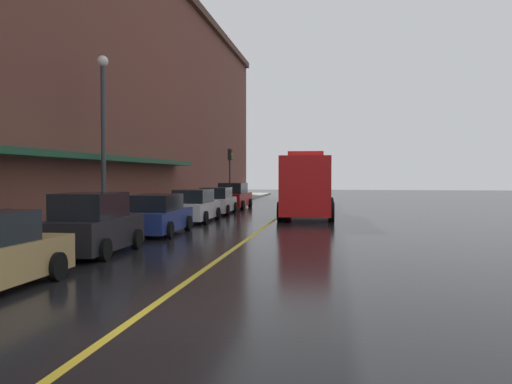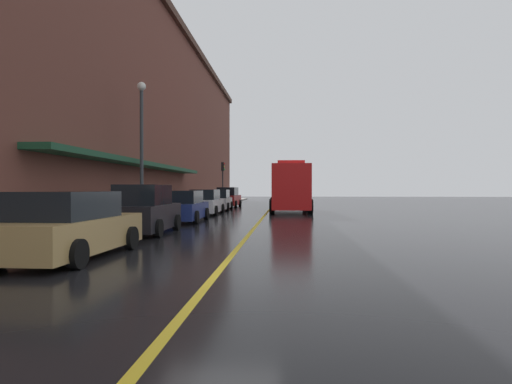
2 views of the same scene
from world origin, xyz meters
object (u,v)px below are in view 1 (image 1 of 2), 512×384
at_px(parked_car_5, 234,196).
at_px(parking_meter_3, 149,203).
at_px(parking_meter_1, 186,198).
at_px(parking_meter_2, 7,224).
at_px(parked_car_2, 157,215).
at_px(traffic_light_near, 230,165).
at_px(street_lamp_left, 103,124).
at_px(parking_meter_0, 158,202).
at_px(parked_car_1, 93,226).
at_px(fire_truck, 308,187).
at_px(parked_car_3, 195,206).
at_px(parked_car_4, 217,201).

distance_m(parked_car_5, parking_meter_3, 14.08).
xyz_separation_m(parking_meter_1, parking_meter_2, (0.00, -17.52, 0.00)).
bearing_deg(parking_meter_2, parked_car_5, 86.93).
bearing_deg(parked_car_2, traffic_light_near, 2.36).
height_order(parked_car_5, parking_meter_3, parked_car_5).
relative_size(parking_meter_3, street_lamp_left, 0.19).
distance_m(parking_meter_0, parking_meter_3, 1.41).
distance_m(parked_car_1, parking_meter_1, 15.47).
distance_m(fire_truck, parking_meter_3, 9.63).
relative_size(parked_car_2, fire_truck, 0.54).
relative_size(parked_car_5, parking_meter_2, 3.34).
height_order(parked_car_2, fire_truck, fire_truck).
bearing_deg(parked_car_3, street_lamp_left, 161.59).
distance_m(parked_car_1, parked_car_5, 23.00).
distance_m(parked_car_4, parked_car_5, 5.68).
height_order(parked_car_2, parking_meter_3, parked_car_2).
bearing_deg(parked_car_2, parked_car_4, -0.77).
distance_m(parked_car_1, parking_meter_0, 10.49).
bearing_deg(fire_truck, parked_car_3, -56.18).
relative_size(parked_car_2, parking_meter_2, 3.52).
xyz_separation_m(parked_car_5, traffic_light_near, (-1.28, 5.18, 2.31)).
bearing_deg(parking_meter_3, parking_meter_1, 90.00).
relative_size(parking_meter_2, traffic_light_near, 0.31).
xyz_separation_m(parked_car_5, parking_meter_3, (-1.35, -14.01, 0.22)).
relative_size(parked_car_2, traffic_light_near, 1.09).
distance_m(parking_meter_3, street_lamp_left, 4.93).
relative_size(parked_car_2, street_lamp_left, 0.68).
relative_size(parked_car_1, parked_car_4, 0.87).
bearing_deg(parked_car_2, parking_meter_1, 7.45).
bearing_deg(street_lamp_left, parked_car_2, 9.10).
xyz_separation_m(parking_meter_3, traffic_light_near, (0.06, 19.19, 2.10)).
distance_m(parked_car_3, fire_truck, 6.78).
height_order(parked_car_5, parking_meter_2, parked_car_5).
relative_size(street_lamp_left, traffic_light_near, 1.61).
bearing_deg(traffic_light_near, parked_car_3, -85.14).
height_order(parked_car_2, parked_car_3, parked_car_3).
distance_m(parked_car_3, parked_car_5, 11.24).
relative_size(parking_meter_1, street_lamp_left, 0.19).
bearing_deg(parked_car_1, parking_meter_2, 145.23).
height_order(parked_car_1, parked_car_2, parked_car_1).
bearing_deg(street_lamp_left, parking_meter_1, 86.57).
bearing_deg(traffic_light_near, parked_car_5, -76.07).
xyz_separation_m(parked_car_3, parking_meter_0, (-1.46, -1.37, 0.29)).
relative_size(parked_car_2, parking_meter_0, 3.52).
bearing_deg(parked_car_5, parked_car_3, -177.50).
xyz_separation_m(parked_car_3, street_lamp_left, (-2.06, -6.35, 3.63)).
relative_size(parked_car_3, fire_truck, 0.54).
distance_m(parked_car_2, parking_meter_0, 4.89).
height_order(parked_car_4, parking_meter_2, parked_car_4).
relative_size(parked_car_4, parking_meter_1, 3.61).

